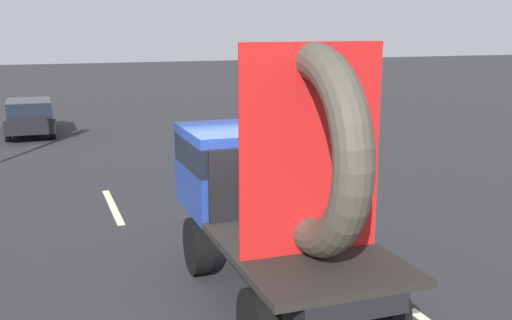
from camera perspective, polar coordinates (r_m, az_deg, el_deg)
ground_plane at (r=9.89m, az=0.07°, el=-11.70°), size 120.00×120.00×0.00m
flatbed_truck at (r=9.22m, az=1.28°, el=-1.98°), size 2.02×4.74×3.83m
distant_sedan at (r=24.60m, az=-20.05°, el=3.80°), size 1.70×3.97×1.30m
lane_dash_left_far at (r=14.46m, az=-13.00°, el=-4.16°), size 0.16×2.88×0.01m
lane_dash_right_far at (r=15.40m, az=-0.45°, el=-2.81°), size 0.16×2.61×0.01m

